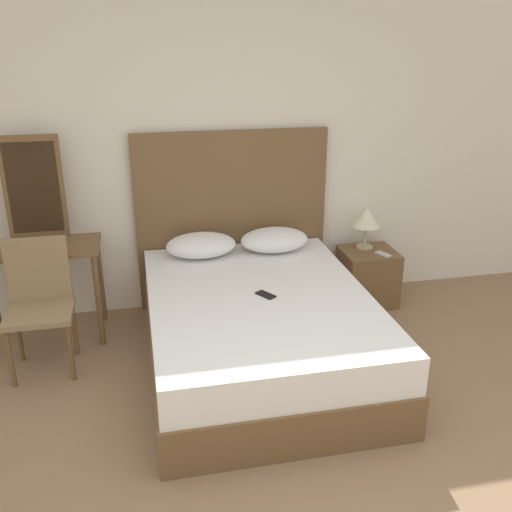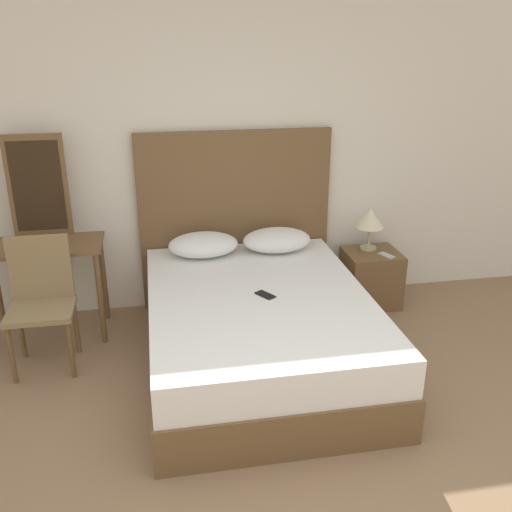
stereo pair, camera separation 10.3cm
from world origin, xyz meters
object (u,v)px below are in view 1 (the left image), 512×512
Objects in this scene: nightstand at (367,277)px; vanity_desk at (40,264)px; chair at (39,297)px; phone_on_bed at (266,295)px; table_lamp at (366,218)px; phone_on_nightstand at (383,254)px; bed at (259,330)px.

nightstand is 0.54× the size of vanity_desk.
chair reaches higher than nightstand.
table_lamp reaches higher than phone_on_bed.
phone_on_nightstand is (0.10, -0.20, -0.27)m from table_lamp.
table_lamp is 2.28× the size of phone_on_nightstand.
phone_on_nightstand is 2.82m from chair.
phone_on_bed is at bearing -12.87° from chair.
vanity_desk is (-1.61, 0.78, 0.06)m from phone_on_bed.
phone_on_nightstand is at bearing -63.99° from table_lamp.
bed is at bearing 142.30° from phone_on_bed.
vanity_desk is at bearing 154.60° from bed.
bed is 5.64× the size of table_lamp.
bed is at bearing -150.79° from phone_on_nightstand.
phone_on_nightstand is 2.84m from vanity_desk.
table_lamp is at bearing 3.26° from vanity_desk.
bed is at bearing -12.09° from chair.
phone_on_bed is at bearing -143.39° from nightstand.
phone_on_bed is 0.18× the size of vanity_desk.
bed is 2.22× the size of chair.
phone_on_nightstand is 0.18× the size of vanity_desk.
phone_on_nightstand is (1.26, 0.71, 0.22)m from bed.
phone_on_bed is 1.46m from nightstand.
bed is at bearing -145.36° from nightstand.
nightstand is 0.29m from phone_on_nightstand.
bed is 4.29× the size of nightstand.
bed is at bearing -142.33° from table_lamp.
chair is (-2.71, -0.49, 0.30)m from nightstand.
vanity_desk reaches higher than phone_on_bed.
bed is 1.59m from chair.
phone_on_bed is 0.17× the size of chair.
vanity_desk is at bearing 179.20° from phone_on_nightstand.
chair reaches higher than phone_on_nightstand.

